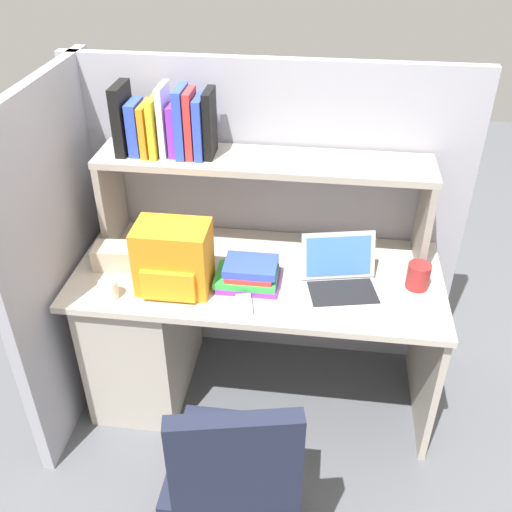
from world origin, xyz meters
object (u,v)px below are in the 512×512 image
(paper_cup, at_px, (109,290))
(office_chair, at_px, (235,490))
(tissue_box, at_px, (119,256))
(backpack, at_px, (173,259))
(laptop, at_px, (341,279))
(computer_mouse, at_px, (244,305))
(snack_canister, at_px, (418,276))

(paper_cup, distance_m, office_chair, 0.93)
(paper_cup, bearing_deg, tissue_box, 97.75)
(backpack, xyz_separation_m, tissue_box, (-0.28, 0.12, -0.09))
(paper_cup, distance_m, tissue_box, 0.23)
(laptop, bearing_deg, office_chair, -113.13)
(office_chair, bearing_deg, computer_mouse, -96.84)
(backpack, distance_m, tissue_box, 0.32)
(backpack, relative_size, paper_cup, 3.68)
(office_chair, bearing_deg, tissue_box, -63.75)
(tissue_box, xyz_separation_m, office_chair, (0.64, -0.82, -0.39))
(laptop, height_order, computer_mouse, laptop)
(backpack, bearing_deg, computer_mouse, -18.39)
(laptop, xyz_separation_m, computer_mouse, (-0.38, -0.18, -0.03))
(laptop, height_order, office_chair, laptop)
(computer_mouse, distance_m, paper_cup, 0.56)
(paper_cup, xyz_separation_m, snack_canister, (1.26, 0.24, 0.02))
(laptop, xyz_separation_m, snack_canister, (0.32, 0.06, 0.01))
(backpack, relative_size, computer_mouse, 2.88)
(backpack, relative_size, office_chair, 0.32)
(backpack, relative_size, tissue_box, 1.36)
(computer_mouse, relative_size, office_chair, 0.11)
(computer_mouse, height_order, tissue_box, tissue_box)
(paper_cup, relative_size, tissue_box, 0.37)
(paper_cup, bearing_deg, computer_mouse, 0.60)
(computer_mouse, bearing_deg, snack_canister, 4.81)
(snack_canister, height_order, office_chair, office_chair)
(paper_cup, xyz_separation_m, office_chair, (0.61, -0.59, -0.38))
(computer_mouse, relative_size, paper_cup, 1.27)
(backpack, height_order, office_chair, backpack)
(laptop, distance_m, tissue_box, 0.97)
(computer_mouse, bearing_deg, backpack, 148.08)
(office_chair, bearing_deg, laptop, -124.93)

